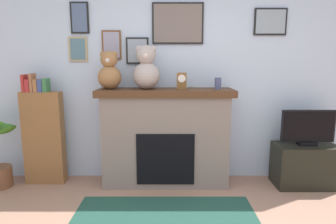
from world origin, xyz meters
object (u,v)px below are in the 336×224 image
fireplace (165,137)px  television (307,128)px  candle_jar (217,83)px  teddy_bear_grey (146,70)px  tv_stand (304,165)px  mantel_clock (181,81)px  teddy_bear_tan (109,72)px  bookshelf (43,135)px

fireplace → television: size_ratio=2.53×
television → candle_jar: (-1.08, 0.06, 0.53)m
fireplace → teddy_bear_grey: size_ratio=3.15×
tv_stand → mantel_clock: (-1.51, 0.06, 1.03)m
teddy_bear_grey → teddy_bear_tan: bearing=180.0°
teddy_bear_grey → tv_stand: bearing=-1.7°
fireplace → candle_jar: bearing=-1.6°
television → teddy_bear_tan: bearing=178.6°
fireplace → television: 1.71m
bookshelf → tv_stand: bearing=-1.8°
fireplace → mantel_clock: mantel_clock is taller
tv_stand → bookshelf: bearing=178.2°
tv_stand → teddy_bear_tan: teddy_bear_tan is taller
teddy_bear_tan → teddy_bear_grey: bearing=-0.0°
television → mantel_clock: 1.61m
bookshelf → candle_jar: size_ratio=10.03×
bookshelf → television: (3.21, -0.10, 0.11)m
television → teddy_bear_grey: (-1.93, 0.06, 0.69)m
candle_jar → television: bearing=-3.1°
bookshelf → mantel_clock: mantel_clock is taller
candle_jar → teddy_bear_grey: (-0.84, -0.00, 0.16)m
tv_stand → candle_jar: size_ratio=5.34×
tv_stand → television: bearing=-90.0°
television → candle_jar: bearing=176.9°
fireplace → television: bearing=-2.6°
fireplace → teddy_bear_grey: teddy_bear_grey is taller
bookshelf → teddy_bear_tan: (0.85, -0.04, 0.77)m
television → teddy_bear_tan: (-2.36, 0.06, 0.66)m
fireplace → bookshelf: 1.51m
tv_stand → teddy_bear_grey: 2.25m
candle_jar → teddy_bear_tan: 1.29m
mantel_clock → teddy_bear_tan: bearing=180.0°
fireplace → teddy_bear_grey: bearing=-175.3°
candle_jar → mantel_clock: size_ratio=0.70×
mantel_clock → tv_stand: bearing=-2.1°
candle_jar → mantel_clock: bearing=-179.8°
fireplace → bookshelf: bearing=179.1°
tv_stand → television: size_ratio=1.14×
tv_stand → candle_jar: (-1.08, 0.06, 1.00)m
bookshelf → tv_stand: bookshelf is taller
bookshelf → teddy_bear_tan: bearing=-2.9°
bookshelf → mantel_clock: 1.83m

